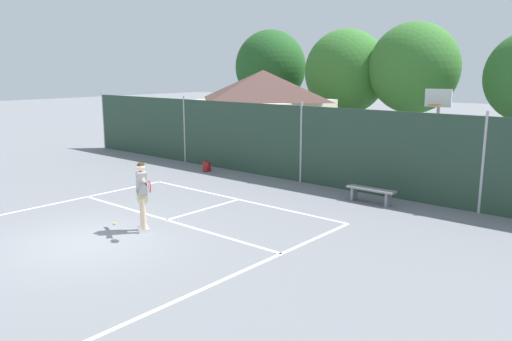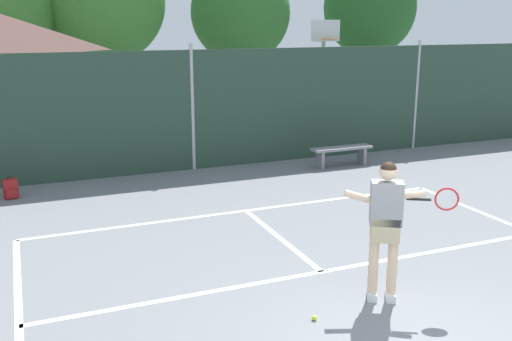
# 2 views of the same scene
# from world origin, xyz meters

# --- Properties ---
(court_markings) EXTENTS (8.30, 11.10, 0.01)m
(court_markings) POSITION_xyz_m (0.00, 0.65, 0.00)
(court_markings) COLOR white
(court_markings) RESTS_ON ground
(chainlink_fence) EXTENTS (26.09, 0.09, 3.02)m
(chainlink_fence) POSITION_xyz_m (0.00, 9.00, 1.44)
(chainlink_fence) COLOR #284233
(chainlink_fence) RESTS_ON ground
(basketball_hoop) EXTENTS (0.90, 0.67, 3.55)m
(basketball_hoop) POSITION_xyz_m (4.44, 10.64, 2.31)
(basketball_hoop) COLOR #9E9EA3
(basketball_hoop) RESTS_ON ground
(treeline_backdrop) EXTENTS (26.42, 4.40, 6.71)m
(treeline_backdrop) POSITION_xyz_m (-0.41, 19.67, 4.12)
(treeline_backdrop) COLOR brown
(treeline_backdrop) RESTS_ON ground
(tennis_player) EXTENTS (1.33, 0.67, 1.85)m
(tennis_player) POSITION_xyz_m (0.33, 1.43, 1.11)
(tennis_player) COLOR silver
(tennis_player) RESTS_ON ground
(tennis_ball) EXTENTS (0.07, 0.07, 0.07)m
(tennis_ball) POSITION_xyz_m (-0.76, 1.27, 0.03)
(tennis_ball) COLOR #CCE033
(tennis_ball) RESTS_ON ground
(backpack_red) EXTENTS (0.31, 0.28, 0.46)m
(backpack_red) POSITION_xyz_m (-4.16, 8.09, 0.19)
(backpack_red) COLOR maroon
(backpack_red) RESTS_ON ground
(courtside_bench) EXTENTS (1.60, 0.36, 0.48)m
(courtside_bench) POSITION_xyz_m (3.51, 7.91, 0.36)
(courtside_bench) COLOR gray
(courtside_bench) RESTS_ON ground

